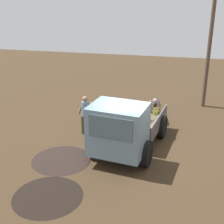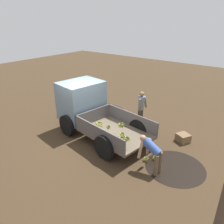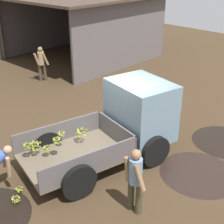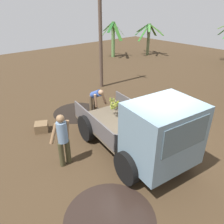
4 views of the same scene
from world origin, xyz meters
The scene contains 12 objects.
ground centered at (0.00, 0.00, 0.00)m, with size 36.00×36.00×0.00m, color #3D2D1C.
mud_patch_1 centered at (-3.98, -0.26, 0.00)m, with size 2.01×2.01×0.01m, color black.
mud_patch_2 centered at (0.91, -2.51, 0.00)m, with size 2.08×2.08×0.01m, color black.
cargo_truck centered at (0.27, -0.48, 1.11)m, with size 4.44×2.58×2.12m.
utility_pole centered at (-5.80, 2.55, 3.26)m, with size 0.94×0.19×6.41m.
banana_palm_2 centered at (-9.42, 10.58, 1.51)m, with size 2.99×2.24×2.60m.
banana_palm_3 centered at (-10.81, 7.76, 1.52)m, with size 2.38×2.07×2.82m.
person_foreground_visitor centered at (-1.37, -2.32, 0.91)m, with size 0.33×0.66×1.63m.
person_worker_loading centered at (-3.39, 0.36, 0.72)m, with size 0.80×0.59×1.18m.
banana_bunch_on_ground_0 centered at (-3.01, 0.03, 0.09)m, with size 0.19×0.19×0.16m.
banana_bunch_on_ground_1 centered at (-3.24, -0.26, 0.10)m, with size 0.22×0.23×0.18m.
wooden_crate_0 centered at (-3.54, -2.07, 0.16)m, with size 0.46×0.46×0.33m, color brown.
Camera 4 is at (3.41, -4.60, 4.35)m, focal length 35.00 mm.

